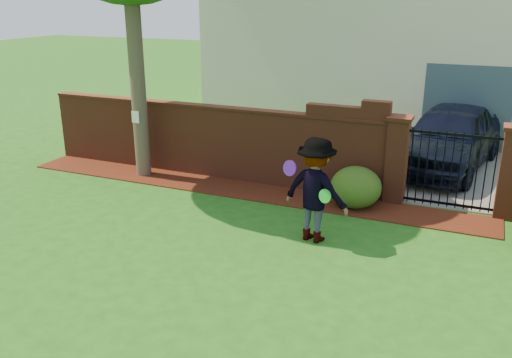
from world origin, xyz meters
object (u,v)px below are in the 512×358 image
at_px(man, 314,191).
at_px(frisbee_green, 325,196).
at_px(car, 446,139).
at_px(frisbee_purple, 290,168).

distance_m(man, frisbee_green, 0.36).
xyz_separation_m(car, frisbee_green, (-1.53, -5.49, 0.17)).
distance_m(car, man, 5.55).
height_order(man, frisbee_purple, man).
bearing_deg(frisbee_purple, man, 0.69).
relative_size(man, frisbee_purple, 6.69).
xyz_separation_m(man, frisbee_purple, (-0.47, -0.01, 0.36)).
bearing_deg(man, frisbee_green, 149.02).
bearing_deg(car, man, -98.82).
bearing_deg(man, frisbee_purple, 12.70).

